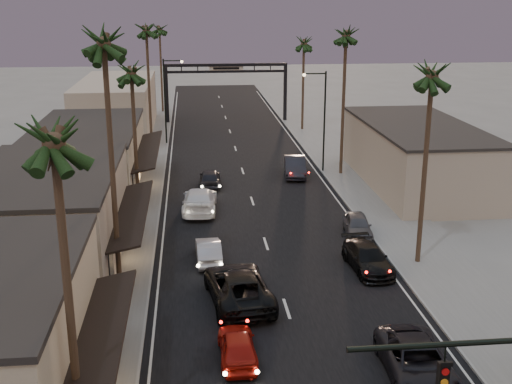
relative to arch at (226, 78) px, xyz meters
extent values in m
plane|color=slate|center=(0.00, -30.00, -5.53)|extent=(200.00, 200.00, 0.00)
cube|color=black|center=(0.00, -25.00, -5.53)|extent=(14.00, 120.00, 0.02)
cube|color=slate|center=(-9.50, -18.00, -5.47)|extent=(5.00, 92.00, 0.12)
cube|color=slate|center=(9.50, -18.00, -5.47)|extent=(5.00, 92.00, 0.12)
cube|color=#A39882|center=(-13.00, -44.00, -2.78)|extent=(8.00, 14.00, 5.50)
cube|color=tan|center=(-13.00, -28.00, -3.03)|extent=(8.00, 16.00, 5.00)
cube|color=#A39882|center=(-13.00, -5.00, -2.53)|extent=(8.00, 20.00, 6.00)
cube|color=#A39882|center=(14.00, -30.00, -3.03)|extent=(8.00, 18.00, 5.00)
cylinder|color=black|center=(3.40, -66.00, 1.07)|extent=(8.40, 0.16, 0.16)
cube|color=black|center=(1.80, -66.00, 0.02)|extent=(0.28, 0.22, 1.00)
cube|color=black|center=(-7.40, 0.00, -2.03)|extent=(0.40, 0.40, 7.00)
cube|color=black|center=(7.40, 0.00, -2.03)|extent=(0.40, 0.40, 7.00)
cube|color=black|center=(0.00, 0.00, 1.57)|extent=(15.20, 0.35, 0.35)
cube|color=black|center=(0.00, 0.00, 0.77)|extent=(15.20, 0.30, 0.30)
cube|color=beige|center=(0.00, -0.02, 1.17)|extent=(4.20, 0.12, 1.00)
cylinder|color=black|center=(7.20, -25.00, -1.03)|extent=(0.16, 0.16, 9.00)
cylinder|color=black|center=(6.20, -25.00, 3.27)|extent=(2.00, 0.12, 0.12)
sphere|color=#FFD899|center=(5.30, -25.00, 3.17)|extent=(0.30, 0.30, 0.30)
cylinder|color=black|center=(-7.20, -12.00, -1.03)|extent=(0.16, 0.16, 9.00)
cylinder|color=black|center=(-6.20, -12.00, 3.27)|extent=(2.00, 0.12, 0.12)
sphere|color=#FFD899|center=(-5.30, -12.00, 3.17)|extent=(0.30, 0.30, 0.30)
cylinder|color=#38281C|center=(-8.60, -61.00, -0.03)|extent=(0.28, 0.28, 11.00)
sphere|color=black|center=(-8.60, -61.00, 6.07)|extent=(3.20, 3.20, 3.20)
cylinder|color=#38281C|center=(-8.60, -48.00, 0.97)|extent=(0.28, 0.28, 13.00)
sphere|color=black|center=(-8.60, -48.00, 8.07)|extent=(3.20, 3.20, 3.20)
cylinder|color=#38281C|center=(-8.60, -34.00, -0.53)|extent=(0.28, 0.28, 10.00)
sphere|color=black|center=(-8.60, -34.00, 5.07)|extent=(3.20, 3.20, 3.20)
cylinder|color=#38281C|center=(-8.60, -15.00, 0.47)|extent=(0.28, 0.28, 12.00)
sphere|color=black|center=(-8.60, -15.00, 7.07)|extent=(3.20, 3.20, 3.20)
cylinder|color=#38281C|center=(8.60, -46.00, -0.03)|extent=(0.28, 0.28, 11.00)
sphere|color=black|center=(8.60, -46.00, 6.07)|extent=(3.20, 3.20, 3.20)
cylinder|color=#38281C|center=(8.60, -26.00, 0.47)|extent=(0.28, 0.28, 12.00)
sphere|color=black|center=(8.60, -26.00, 7.07)|extent=(3.20, 3.20, 3.20)
cylinder|color=#38281C|center=(8.60, -6.00, -0.53)|extent=(0.28, 0.28, 10.00)
sphere|color=black|center=(8.60, -6.00, 5.07)|extent=(3.20, 3.20, 3.20)
cylinder|color=#38281C|center=(-8.30, 8.00, -0.03)|extent=(0.28, 0.28, 11.00)
sphere|color=black|center=(-8.30, 8.00, 6.07)|extent=(3.20, 3.20, 3.20)
imported|color=#9D140B|center=(-2.83, -55.47, -4.86)|extent=(1.64, 3.96, 1.34)
imported|color=black|center=(-2.38, -49.97, -4.65)|extent=(3.68, 6.68, 1.77)
imported|color=#9E9EA3|center=(-3.73, -44.47, -4.86)|extent=(1.55, 4.12, 1.34)
imported|color=white|center=(-4.07, -35.00, -4.67)|extent=(2.80, 6.08, 1.72)
imported|color=black|center=(-3.11, -28.72, -4.80)|extent=(1.94, 4.38, 1.46)
imported|color=black|center=(4.42, -57.70, -4.76)|extent=(2.81, 5.68, 1.55)
imported|color=black|center=(5.36, -46.64, -4.82)|extent=(2.37, 5.06, 1.43)
imported|color=#434348|center=(6.20, -41.14, -4.83)|extent=(2.14, 4.31, 1.41)
imported|color=black|center=(4.46, -26.11, -4.70)|extent=(2.34, 5.26, 1.68)
camera|label=1|loc=(-4.56, -80.02, 9.62)|focal=45.00mm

